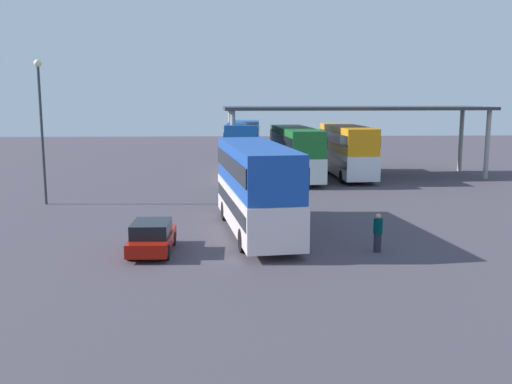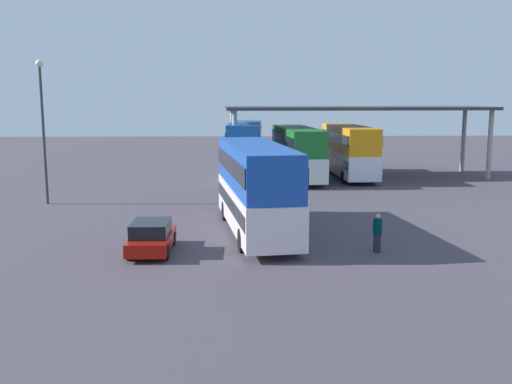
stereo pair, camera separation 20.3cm
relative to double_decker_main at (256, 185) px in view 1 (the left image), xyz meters
The scene contains 9 objects.
ground_plane 3.91m from the double_decker_main, 79.13° to the right, with size 140.00×140.00×0.00m, color #473F49.
double_decker_main is the anchor object (origin of this frame).
parked_hatchback 5.78m from the double_decker_main, 144.08° to the right, with size 1.71×3.73×1.35m.
double_decker_near_canopy 20.32m from the double_decker_main, 90.37° to the left, with size 3.15×10.89×4.34m.
double_decker_mid_row 18.20m from the double_decker_main, 77.72° to the left, with size 3.35×10.58×4.05m.
double_decker_far_right 20.60m from the double_decker_main, 66.71° to the left, with size 2.92×10.40×4.12m.
depot_canopy 21.56m from the double_decker_main, 65.46° to the left, with size 21.37×6.79×5.63m.
lamppost_tall 15.05m from the double_decker_main, 147.05° to the left, with size 0.44×0.44×8.57m.
pedestrian_waiting 6.25m from the double_decker_main, 35.18° to the right, with size 0.38×0.38×1.64m.
Camera 1 is at (-1.77, -23.57, 6.47)m, focal length 40.28 mm.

